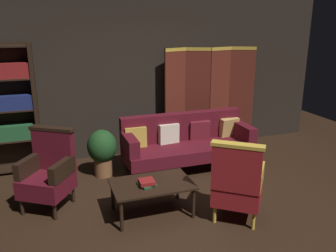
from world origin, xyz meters
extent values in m
plane|color=black|center=(0.00, 0.00, 0.00)|extent=(10.00, 10.00, 0.00)
cube|color=black|center=(0.00, 2.45, 1.40)|extent=(7.20, 0.10, 2.80)
cube|color=#5B2319|center=(0.63, 2.22, 0.95)|extent=(0.44, 0.18, 1.90)
cube|color=gold|center=(0.63, 2.22, 1.87)|extent=(0.45, 0.19, 0.06)
cube|color=#5B2319|center=(1.06, 2.20, 0.95)|extent=(0.43, 0.23, 1.90)
cube|color=gold|center=(1.06, 2.20, 1.87)|extent=(0.43, 0.24, 0.06)
cube|color=#5B2319|center=(1.48, 2.15, 0.95)|extent=(0.45, 0.14, 1.90)
cube|color=gold|center=(1.48, 2.15, 1.87)|extent=(0.46, 0.15, 0.06)
cube|color=#5B2319|center=(1.92, 2.11, 0.95)|extent=(0.43, 0.22, 1.90)
cube|color=gold|center=(1.92, 2.11, 1.87)|extent=(0.43, 0.23, 0.06)
cube|color=black|center=(-1.73, 2.18, 1.02)|extent=(0.06, 0.32, 2.05)
cube|color=black|center=(-2.15, 2.33, 1.02)|extent=(0.90, 0.02, 2.05)
cube|color=black|center=(-2.15, 2.18, 0.06)|extent=(0.86, 0.30, 0.02)
cube|color=black|center=(-2.15, 2.18, 0.54)|extent=(0.86, 0.30, 0.02)
cube|color=#1E4C28|center=(-2.15, 2.16, 0.67)|extent=(0.78, 0.22, 0.23)
cube|color=black|center=(-2.15, 2.18, 1.02)|extent=(0.86, 0.30, 0.02)
cube|color=navy|center=(-2.15, 2.16, 1.15)|extent=(0.78, 0.22, 0.22)
cube|color=black|center=(-2.15, 2.18, 1.51)|extent=(0.86, 0.30, 0.02)
cube|color=maroon|center=(-2.15, 2.16, 1.63)|extent=(0.78, 0.22, 0.23)
cylinder|color=black|center=(-0.40, 1.05, 0.11)|extent=(0.07, 0.07, 0.22)
cylinder|color=black|center=(1.50, 1.05, 0.11)|extent=(0.07, 0.07, 0.22)
cylinder|color=black|center=(-0.40, 1.65, 0.11)|extent=(0.07, 0.07, 0.22)
cylinder|color=black|center=(1.50, 1.65, 0.11)|extent=(0.07, 0.07, 0.22)
cube|color=#4C0F19|center=(0.55, 1.35, 0.32)|extent=(2.10, 0.76, 0.20)
cube|color=#4C0F19|center=(0.55, 1.66, 0.65)|extent=(2.10, 0.18, 0.46)
cube|color=#4C0F19|center=(-0.43, 1.35, 0.55)|extent=(0.16, 0.68, 0.26)
cube|color=#4C0F19|center=(1.53, 1.35, 0.55)|extent=(0.16, 0.68, 0.26)
cube|color=#B79338|center=(-0.28, 1.55, 0.57)|extent=(0.35, 0.15, 0.35)
cube|color=beige|center=(0.27, 1.55, 0.57)|extent=(0.35, 0.15, 0.34)
cube|color=maroon|center=(0.83, 1.55, 0.57)|extent=(0.36, 0.18, 0.35)
cube|color=tan|center=(1.38, 1.55, 0.57)|extent=(0.36, 0.20, 0.35)
cylinder|color=black|center=(-0.87, -0.07, 0.20)|extent=(0.04, 0.04, 0.39)
cylinder|color=black|center=(0.03, -0.07, 0.20)|extent=(0.04, 0.04, 0.39)
cylinder|color=black|center=(-0.87, 0.47, 0.20)|extent=(0.04, 0.04, 0.39)
cylinder|color=black|center=(0.03, 0.47, 0.20)|extent=(0.04, 0.04, 0.39)
cube|color=black|center=(-0.42, 0.20, 0.41)|extent=(1.00, 0.64, 0.03)
cylinder|color=gold|center=(0.88, -0.17, 0.11)|extent=(0.04, 0.04, 0.22)
cylinder|color=gold|center=(0.52, 0.12, 0.11)|extent=(0.04, 0.04, 0.22)
cylinder|color=gold|center=(0.59, -0.53, 0.11)|extent=(0.04, 0.04, 0.22)
cylinder|color=gold|center=(0.23, -0.25, 0.11)|extent=(0.04, 0.04, 0.22)
cube|color=maroon|center=(0.56, -0.21, 0.34)|extent=(0.79, 0.79, 0.24)
cube|color=maroon|center=(0.41, -0.39, 0.73)|extent=(0.51, 0.44, 0.54)
cube|color=gold|center=(0.41, -0.39, 1.02)|extent=(0.55, 0.47, 0.04)
cube|color=gold|center=(0.74, -0.36, 0.57)|extent=(0.38, 0.45, 0.22)
cube|color=gold|center=(0.37, -0.06, 0.57)|extent=(0.38, 0.45, 0.22)
cylinder|color=black|center=(-1.98, 0.70, 0.11)|extent=(0.04, 0.04, 0.22)
cylinder|color=black|center=(-1.59, 0.45, 0.11)|extent=(0.04, 0.04, 0.22)
cylinder|color=black|center=(-1.72, 1.09, 0.11)|extent=(0.04, 0.04, 0.22)
cylinder|color=black|center=(-1.34, 0.83, 0.11)|extent=(0.04, 0.04, 0.22)
cube|color=#4C0F19|center=(-1.66, 0.77, 0.34)|extent=(0.78, 0.78, 0.24)
cube|color=#4C0F19|center=(-1.53, 0.96, 0.73)|extent=(0.53, 0.41, 0.54)
cube|color=black|center=(-1.53, 0.96, 1.02)|extent=(0.57, 0.44, 0.04)
cube|color=black|center=(-1.86, 0.90, 0.57)|extent=(0.35, 0.47, 0.22)
cube|color=black|center=(-1.46, 0.64, 0.57)|extent=(0.35, 0.47, 0.22)
cylinder|color=brown|center=(-0.82, 1.57, 0.14)|extent=(0.28, 0.28, 0.28)
ellipsoid|color=#193D19|center=(-0.82, 1.57, 0.48)|extent=(0.46, 0.46, 0.52)
cube|color=#1E4C28|center=(-0.50, 0.16, 0.43)|extent=(0.23, 0.23, 0.03)
cube|color=maroon|center=(-0.50, 0.16, 0.47)|extent=(0.19, 0.19, 0.04)
camera|label=1|loc=(-1.55, -3.65, 2.36)|focal=37.96mm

